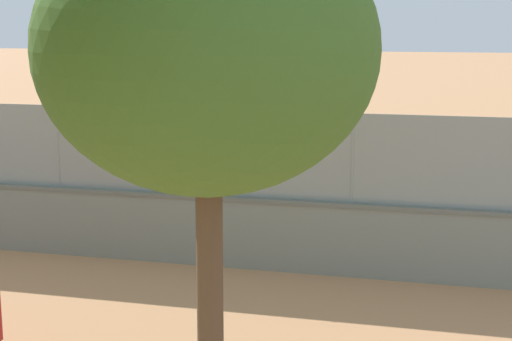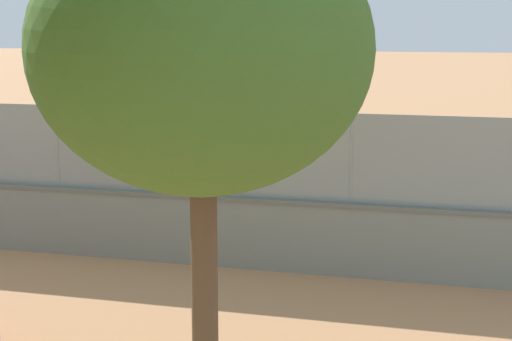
{
  "view_description": "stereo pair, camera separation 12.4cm",
  "coord_description": "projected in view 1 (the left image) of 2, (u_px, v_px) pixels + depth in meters",
  "views": [
    {
      "loc": [
        -4.78,
        24.82,
        4.95
      ],
      "look_at": [
        0.48,
        6.31,
        1.35
      ],
      "focal_mm": 54.21,
      "sensor_mm": 36.0,
      "label": 1
    },
    {
      "loc": [
        -4.9,
        24.78,
        4.95
      ],
      "look_at": [
        0.48,
        6.31,
        1.35
      ],
      "focal_mm": 54.21,
      "sensor_mm": 36.0,
      "label": 2
    }
  ],
  "objects": [
    {
      "name": "ground_plane",
      "position": [
        322.0,
        178.0,
        25.66
      ],
      "size": [
        260.0,
        260.0,
        0.0
      ],
      "primitive_type": "plane",
      "color": "tan"
    },
    {
      "name": "tree_behind_wall_right",
      "position": [
        207.0,
        51.0,
        8.91
      ],
      "size": [
        3.99,
        3.99,
        6.38
      ],
      "color": "brown",
      "rests_on": "ground_plane"
    },
    {
      "name": "sports_ball",
      "position": [
        219.0,
        179.0,
        24.78
      ],
      "size": [
        0.23,
        0.23,
        0.23
      ],
      "primitive_type": "sphere",
      "color": "orange",
      "rests_on": "ground_plane"
    },
    {
      "name": "fence_panel_on_wall",
      "position": [
        127.0,
        149.0,
        16.37
      ],
      "size": [
        28.86,
        0.9,
        1.78
      ],
      "color": "gray",
      "rests_on": "perimeter_wall"
    },
    {
      "name": "perimeter_wall",
      "position": [
        129.0,
        224.0,
        16.67
      ],
      "size": [
        29.39,
        1.3,
        1.5
      ],
      "color": "gray",
      "rests_on": "ground_plane"
    },
    {
      "name": "player_crossing_court",
      "position": [
        426.0,
        207.0,
        17.63
      ],
      "size": [
        1.23,
        0.7,
        1.52
      ],
      "color": "black",
      "rests_on": "ground_plane"
    },
    {
      "name": "player_baseline_waiting",
      "position": [
        221.0,
        148.0,
        25.64
      ],
      "size": [
        0.71,
        1.1,
        1.64
      ],
      "color": "navy",
      "rests_on": "ground_plane"
    }
  ]
}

